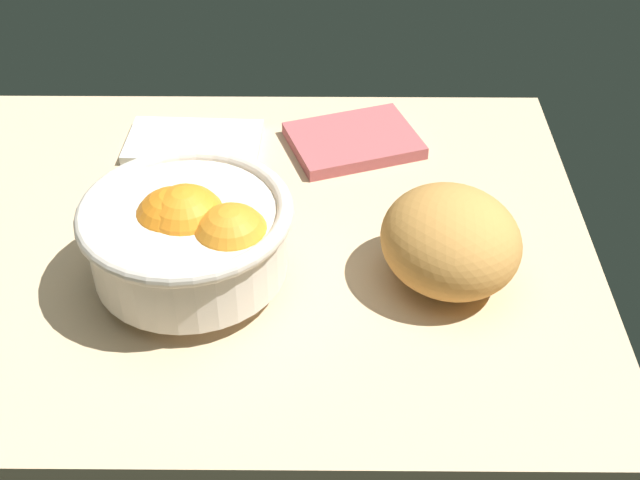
{
  "coord_description": "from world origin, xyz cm",
  "views": [
    {
      "loc": [
        8.5,
        -69.07,
        56.28
      ],
      "look_at": [
        8.05,
        -6.64,
        5.0
      ],
      "focal_mm": 47.76,
      "sensor_mm": 36.0,
      "label": 1
    }
  ],
  "objects_px": {
    "napkin_spare": "(354,141)",
    "napkin_folded": "(194,142)",
    "fruit_bowl": "(191,234)",
    "bread_loaf": "(450,241)"
  },
  "relations": [
    {
      "from": "napkin_folded",
      "to": "bread_loaf",
      "type": "bearing_deg",
      "value": -40.25
    },
    {
      "from": "napkin_folded",
      "to": "napkin_spare",
      "type": "relative_size",
      "value": 1.09
    },
    {
      "from": "bread_loaf",
      "to": "napkin_spare",
      "type": "xyz_separation_m",
      "value": [
        -0.09,
        0.24,
        -0.04
      ]
    },
    {
      "from": "bread_loaf",
      "to": "napkin_spare",
      "type": "distance_m",
      "value": 0.26
    },
    {
      "from": "napkin_spare",
      "to": "napkin_folded",
      "type": "bearing_deg",
      "value": -179.32
    },
    {
      "from": "bread_loaf",
      "to": "napkin_folded",
      "type": "xyz_separation_m",
      "value": [
        -0.28,
        0.24,
        -0.04
      ]
    },
    {
      "from": "napkin_folded",
      "to": "fruit_bowl",
      "type": "bearing_deg",
      "value": -82.61
    },
    {
      "from": "napkin_spare",
      "to": "bread_loaf",
      "type": "bearing_deg",
      "value": -70.08
    },
    {
      "from": "fruit_bowl",
      "to": "napkin_folded",
      "type": "bearing_deg",
      "value": 97.39
    },
    {
      "from": "bread_loaf",
      "to": "napkin_folded",
      "type": "bearing_deg",
      "value": 139.75
    }
  ]
}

